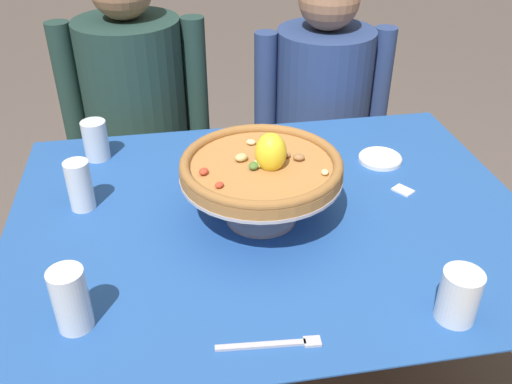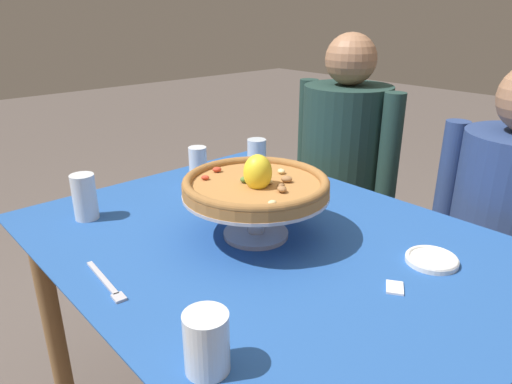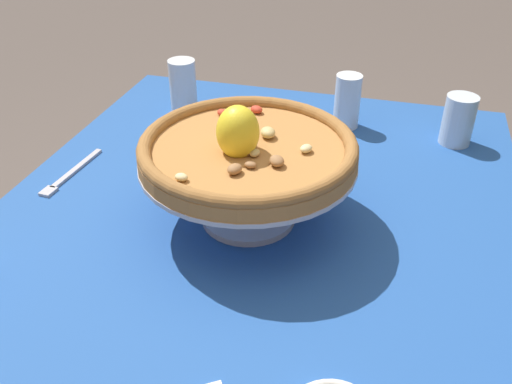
{
  "view_description": "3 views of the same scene",
  "coord_description": "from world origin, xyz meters",
  "px_view_note": "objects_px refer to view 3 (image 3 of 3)",
  "views": [
    {
      "loc": [
        -0.23,
        -1.09,
        1.51
      ],
      "look_at": [
        -0.03,
        0.05,
        0.77
      ],
      "focal_mm": 39.08,
      "sensor_mm": 36.0,
      "label": 1
    },
    {
      "loc": [
        0.79,
        -0.75,
        1.29
      ],
      "look_at": [
        -0.06,
        0.02,
        0.84
      ],
      "focal_mm": 32.55,
      "sensor_mm": 36.0,
      "label": 2
    },
    {
      "loc": [
        0.76,
        0.22,
        1.33
      ],
      "look_at": [
        -0.01,
        0.01,
        0.8
      ],
      "focal_mm": 38.77,
      "sensor_mm": 36.0,
      "label": 3
    }
  ],
  "objects_px": {
    "dinner_fork": "(70,174)",
    "pizza": "(247,148)",
    "water_glass_front_left": "(183,89)",
    "water_glass_side_left": "(347,104)",
    "pizza_stand": "(248,177)",
    "water_glass_back_left": "(458,123)"
  },
  "relations": [
    {
      "from": "pizza_stand",
      "to": "water_glass_side_left",
      "type": "relative_size",
      "value": 2.95
    },
    {
      "from": "pizza_stand",
      "to": "water_glass_front_left",
      "type": "xyz_separation_m",
      "value": [
        -0.41,
        -0.29,
        -0.03
      ]
    },
    {
      "from": "dinner_fork",
      "to": "pizza",
      "type": "bearing_deg",
      "value": 83.28
    },
    {
      "from": "pizza_stand",
      "to": "water_glass_back_left",
      "type": "xyz_separation_m",
      "value": [
        -0.41,
        0.37,
        -0.04
      ]
    },
    {
      "from": "pizza",
      "to": "pizza_stand",
      "type": "bearing_deg",
      "value": 153.53
    },
    {
      "from": "water_glass_front_left",
      "to": "water_glass_back_left",
      "type": "distance_m",
      "value": 0.66
    },
    {
      "from": "pizza",
      "to": "dinner_fork",
      "type": "xyz_separation_m",
      "value": [
        -0.05,
        -0.4,
        -0.14
      ]
    },
    {
      "from": "pizza_stand",
      "to": "water_glass_back_left",
      "type": "bearing_deg",
      "value": 137.64
    },
    {
      "from": "water_glass_back_left",
      "to": "pizza",
      "type": "bearing_deg",
      "value": -42.32
    },
    {
      "from": "water_glass_side_left",
      "to": "pizza_stand",
      "type": "bearing_deg",
      "value": -15.7
    },
    {
      "from": "water_glass_back_left",
      "to": "dinner_fork",
      "type": "xyz_separation_m",
      "value": [
        0.36,
        -0.77,
        -0.05
      ]
    },
    {
      "from": "pizza_stand",
      "to": "pizza",
      "type": "xyz_separation_m",
      "value": [
        0.0,
        -0.0,
        0.06
      ]
    },
    {
      "from": "water_glass_front_left",
      "to": "water_glass_side_left",
      "type": "bearing_deg",
      "value": 92.96
    },
    {
      "from": "water_glass_side_left",
      "to": "dinner_fork",
      "type": "xyz_separation_m",
      "value": [
        0.38,
        -0.52,
        -0.05
      ]
    },
    {
      "from": "water_glass_front_left",
      "to": "pizza_stand",
      "type": "bearing_deg",
      "value": 35.11
    },
    {
      "from": "pizza_stand",
      "to": "dinner_fork",
      "type": "distance_m",
      "value": 0.41
    },
    {
      "from": "water_glass_front_left",
      "to": "dinner_fork",
      "type": "height_order",
      "value": "water_glass_front_left"
    },
    {
      "from": "pizza",
      "to": "dinner_fork",
      "type": "relative_size",
      "value": 1.92
    },
    {
      "from": "water_glass_side_left",
      "to": "dinner_fork",
      "type": "bearing_deg",
      "value": -53.65
    },
    {
      "from": "pizza",
      "to": "dinner_fork",
      "type": "height_order",
      "value": "pizza"
    },
    {
      "from": "water_glass_side_left",
      "to": "dinner_fork",
      "type": "distance_m",
      "value": 0.65
    },
    {
      "from": "pizza",
      "to": "water_glass_back_left",
      "type": "distance_m",
      "value": 0.56
    }
  ]
}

